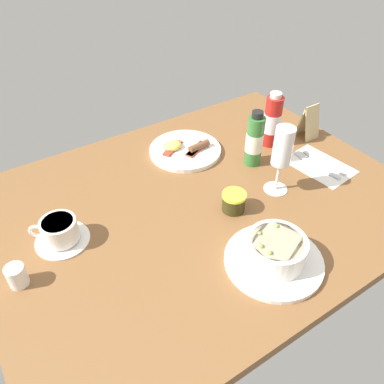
# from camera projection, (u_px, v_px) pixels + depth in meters

# --- Properties ---
(ground_plane) EXTENTS (1.10, 0.84, 0.03)m
(ground_plane) POSITION_uv_depth(u_px,v_px,m) (200.00, 204.00, 1.04)
(ground_plane) COLOR brown
(porridge_bowl) EXTENTS (0.22, 0.22, 0.08)m
(porridge_bowl) POSITION_uv_depth(u_px,v_px,m) (275.00, 253.00, 0.85)
(porridge_bowl) COLOR white
(porridge_bowl) RESTS_ON ground_plane
(cutlery_setting) EXTENTS (0.15, 0.20, 0.01)m
(cutlery_setting) POSITION_uv_depth(u_px,v_px,m) (319.00, 164.00, 1.15)
(cutlery_setting) COLOR white
(cutlery_setting) RESTS_ON ground_plane
(coffee_cup) EXTENTS (0.13, 0.13, 0.06)m
(coffee_cup) POSITION_uv_depth(u_px,v_px,m) (60.00, 232.00, 0.90)
(coffee_cup) COLOR white
(coffee_cup) RESTS_ON ground_plane
(creamer_jug) EXTENTS (0.05, 0.04, 0.06)m
(creamer_jug) POSITION_uv_depth(u_px,v_px,m) (17.00, 275.00, 0.81)
(creamer_jug) COLOR white
(creamer_jug) RESTS_ON ground_plane
(wine_glass) EXTENTS (0.07, 0.07, 0.19)m
(wine_glass) POSITION_uv_depth(u_px,v_px,m) (282.00, 150.00, 0.98)
(wine_glass) COLOR white
(wine_glass) RESTS_ON ground_plane
(jam_jar) EXTENTS (0.06, 0.06, 0.05)m
(jam_jar) POSITION_uv_depth(u_px,v_px,m) (234.00, 202.00, 0.99)
(jam_jar) COLOR #343014
(jam_jar) RESTS_ON ground_plane
(sauce_bottle_green) EXTENTS (0.05, 0.05, 0.17)m
(sauce_bottle_green) POSITION_uv_depth(u_px,v_px,m) (254.00, 140.00, 1.11)
(sauce_bottle_green) COLOR #337233
(sauce_bottle_green) RESTS_ON ground_plane
(sauce_bottle_red) EXTENTS (0.05, 0.05, 0.18)m
(sauce_bottle_red) POSITION_uv_depth(u_px,v_px,m) (272.00, 121.00, 1.19)
(sauce_bottle_red) COLOR #B21E19
(sauce_bottle_red) RESTS_ON ground_plane
(breakfast_plate) EXTENTS (0.22, 0.22, 0.04)m
(breakfast_plate) POSITION_uv_depth(u_px,v_px,m) (185.00, 150.00, 1.20)
(breakfast_plate) COLOR white
(breakfast_plate) RESTS_ON ground_plane
(menu_card) EXTENTS (0.06, 0.06, 0.11)m
(menu_card) POSITION_uv_depth(u_px,v_px,m) (309.00, 121.00, 1.24)
(menu_card) COLOR tan
(menu_card) RESTS_ON ground_plane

